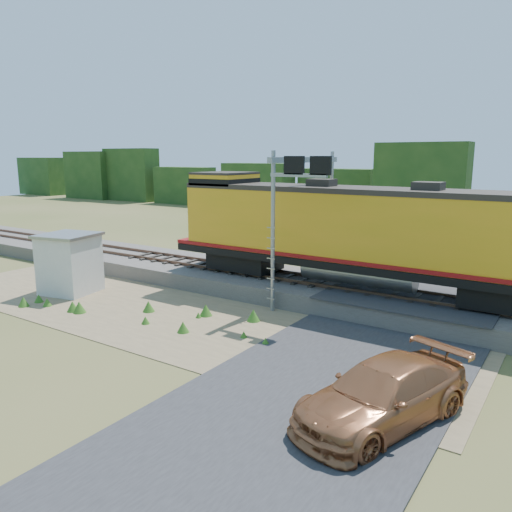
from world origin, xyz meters
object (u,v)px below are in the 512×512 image
Objects in this scene: locomotive at (353,231)px; signal_gantry at (305,190)px; car at (383,394)px; shed at (70,263)px.

signal_gantry is (-2.10, -0.66, 1.79)m from locomotive.
car is at bearing -62.47° from locomotive.
locomotive reaches higher than shed.
signal_gantry is at bearing -162.59° from locomotive.
shed is 0.56× the size of car.
car is at bearing -50.98° from signal_gantry.
locomotive is at bearing 136.33° from car.
shed reaches higher than car.
signal_gantry reaches higher than shed.
locomotive is 3.55× the size of car.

